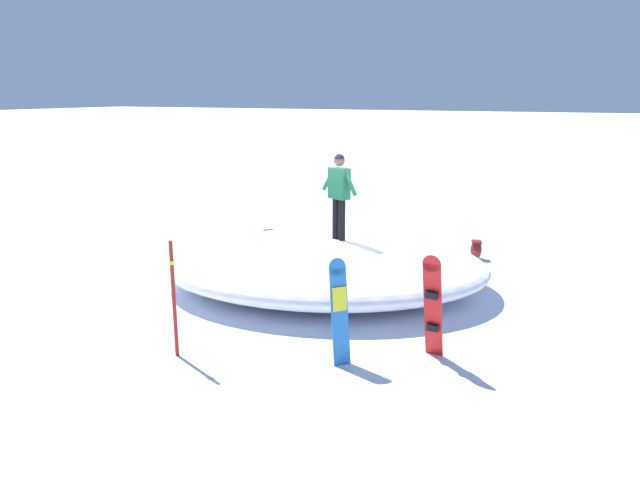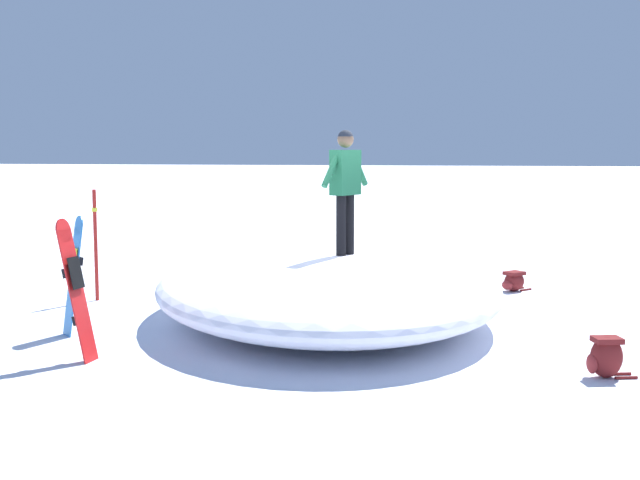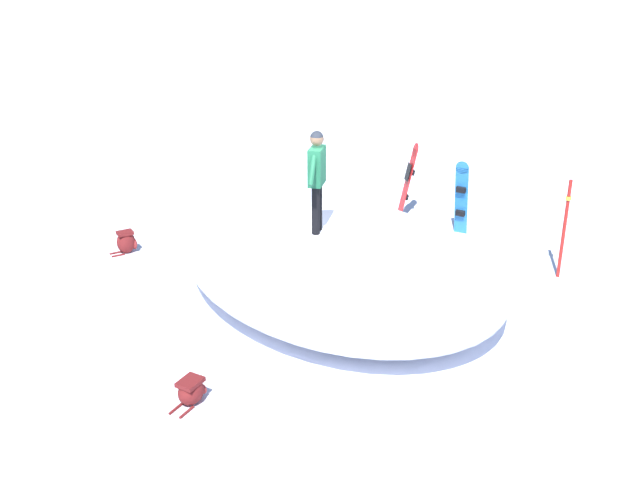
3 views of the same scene
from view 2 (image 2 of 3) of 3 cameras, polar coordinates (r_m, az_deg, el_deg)
name	(u,v)px [view 2 (image 2 of 3)]	position (r m, az deg, el deg)	size (l,w,h in m)	color
ground	(316,325)	(11.38, -0.29, -6.09)	(240.00, 240.00, 0.00)	white
snow_mound	(327,285)	(11.76, 0.47, -3.24)	(6.74, 4.93, 0.98)	white
snowboarder_standing	(345,180)	(11.34, 1.82, 4.32)	(0.54, 0.98, 1.77)	black
snowboard_primary_upright	(75,288)	(9.77, -17.04, -3.28)	(0.38, 0.30, 1.68)	red
snowboard_secondary_upright	(74,274)	(11.16, -17.12, -2.31)	(0.37, 0.37, 1.60)	#2672BF
backpack_near	(514,281)	(14.45, 13.64, -2.86)	(0.56, 0.57, 0.35)	maroon
backpack_far	(605,357)	(9.30, 19.68, -7.83)	(0.56, 0.36, 0.46)	maroon
trail_marker_pole	(96,243)	(13.60, -15.70, -0.18)	(0.10, 0.10, 1.83)	#A51E19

